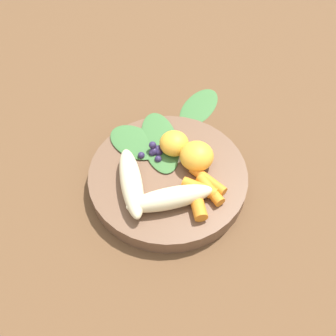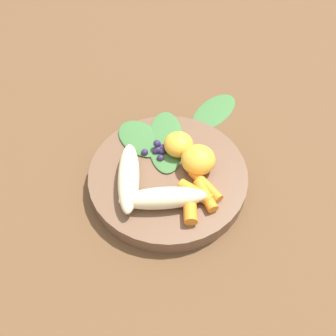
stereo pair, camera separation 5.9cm
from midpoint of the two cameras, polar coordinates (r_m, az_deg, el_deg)
ground_plane at (r=0.62m, az=2.71°, el=-2.41°), size 2.40×2.40×0.00m
bowl at (r=0.61m, az=2.77°, el=-1.61°), size 0.25×0.25×0.03m
banana_peeled_left at (r=0.55m, az=2.33°, el=-4.80°), size 0.09×0.13×0.03m
banana_peeled_right at (r=0.57m, az=-3.06°, el=-1.59°), size 0.13×0.08×0.03m
orange_segment_near at (r=0.61m, az=4.51°, el=3.39°), size 0.05×0.05×0.04m
orange_segment_far at (r=0.59m, az=7.45°, el=1.08°), size 0.05×0.05×0.04m
carrot_front at (r=0.55m, az=6.39°, el=-5.89°), size 0.06×0.04×0.02m
carrot_mid_left at (r=0.56m, az=7.12°, el=-3.87°), size 0.03×0.06×0.02m
carrot_mid_right at (r=0.56m, az=8.69°, el=-4.32°), size 0.05×0.05×0.02m
carrot_rear at (r=0.58m, az=8.61°, el=-2.79°), size 0.05×0.06×0.02m
blueberry_pile at (r=0.61m, az=1.20°, el=2.54°), size 0.03×0.04×0.02m
coconut_shred_patch at (r=0.62m, az=3.54°, el=1.96°), size 0.05×0.05×0.00m
kale_leaf_left at (r=0.63m, az=2.37°, el=4.00°), size 0.15×0.11×0.01m
kale_leaf_right at (r=0.64m, az=-1.50°, el=4.38°), size 0.10×0.11×0.01m
kale_leaf_stray at (r=0.74m, az=9.34°, el=8.49°), size 0.13×0.09×0.01m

